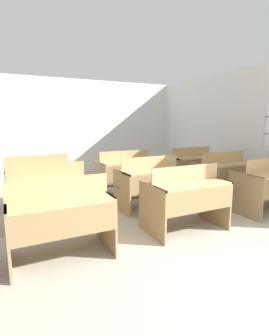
# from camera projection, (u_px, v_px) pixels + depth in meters

# --- Properties ---
(wall_back) EXTENTS (6.25, 0.06, 2.86)m
(wall_back) POSITION_uv_depth(u_px,v_px,m) (82.00, 127.00, 8.16)
(wall_back) COLOR silver
(wall_back) RESTS_ON ground_plane
(wall_right_with_window) EXTENTS (0.06, 6.82, 2.86)m
(wall_right_with_window) POSITION_uv_depth(u_px,v_px,m) (240.00, 128.00, 6.51)
(wall_right_with_window) COLOR silver
(wall_right_with_window) RESTS_ON ground_plane
(bench_front_left) EXTENTS (1.15, 0.72, 0.97)m
(bench_front_left) POSITION_uv_depth(u_px,v_px,m) (61.00, 218.00, 3.02)
(bench_front_left) COLOR #96774D
(bench_front_left) RESTS_ON ground_plane
(bench_front_center) EXTENTS (1.15, 0.72, 0.97)m
(bench_front_center) POSITION_uv_depth(u_px,v_px,m) (187.00, 197.00, 3.83)
(bench_front_center) COLOR #96774D
(bench_front_center) RESTS_ON ground_plane
(bench_second_left) EXTENTS (1.15, 0.72, 0.97)m
(bench_second_left) POSITION_uv_depth(u_px,v_px,m) (48.00, 194.00, 4.02)
(bench_second_left) COLOR #96774D
(bench_second_left) RESTS_ON ground_plane
(bench_second_center) EXTENTS (1.15, 0.72, 0.97)m
(bench_second_center) POSITION_uv_depth(u_px,v_px,m) (150.00, 182.00, 4.81)
(bench_second_center) COLOR #9A7C52
(bench_second_center) RESTS_ON ground_plane
(bench_second_right) EXTENTS (1.15, 0.72, 0.97)m
(bench_second_right) POSITION_uv_depth(u_px,v_px,m) (223.00, 174.00, 5.56)
(bench_second_right) COLOR olive
(bench_second_right) RESTS_ON ground_plane
(bench_third_left) EXTENTS (1.15, 0.72, 0.97)m
(bench_third_left) POSITION_uv_depth(u_px,v_px,m) (38.00, 180.00, 4.99)
(bench_third_left) COLOR #94764C
(bench_third_left) RESTS_ON ground_plane
(bench_third_center) EXTENTS (1.15, 0.72, 0.97)m
(bench_third_center) POSITION_uv_depth(u_px,v_px,m) (125.00, 172.00, 5.75)
(bench_third_center) COLOR #997A50
(bench_third_center) RESTS_ON ground_plane
(bench_third_right) EXTENTS (1.15, 0.72, 0.97)m
(bench_third_right) POSITION_uv_depth(u_px,v_px,m) (191.00, 166.00, 6.56)
(bench_third_right) COLOR #94764C
(bench_third_right) RESTS_ON ground_plane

